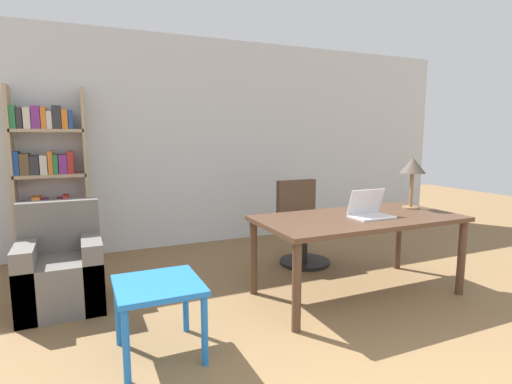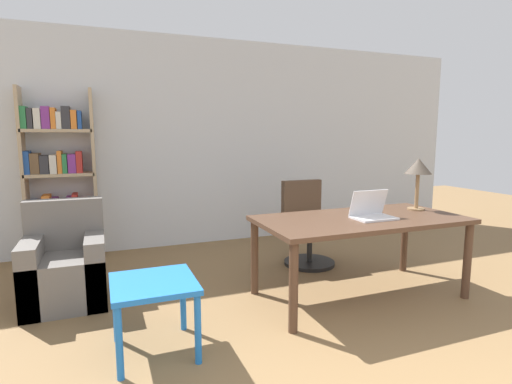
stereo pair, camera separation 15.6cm
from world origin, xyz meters
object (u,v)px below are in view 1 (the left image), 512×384
(laptop, at_px, (370,211))
(office_chair, at_px, (302,228))
(armchair, at_px, (61,272))
(desk, at_px, (358,225))
(bookshelf, at_px, (47,183))
(table_lamp, at_px, (413,168))
(side_table_blue, at_px, (158,294))

(laptop, xyz_separation_m, office_chair, (-0.05, 1.08, -0.38))
(office_chair, xyz_separation_m, armchair, (-2.48, -0.19, -0.10))
(desk, distance_m, bookshelf, 3.39)
(armchair, bearing_deg, office_chair, 4.42)
(laptop, height_order, armchair, laptop)
(office_chair, relative_size, bookshelf, 0.47)
(laptop, xyz_separation_m, armchair, (-2.53, 0.89, -0.48))
(laptop, xyz_separation_m, table_lamp, (0.67, 0.18, 0.35))
(desk, relative_size, side_table_blue, 3.31)
(side_table_blue, distance_m, bookshelf, 2.61)
(desk, distance_m, table_lamp, 0.88)
(office_chair, bearing_deg, bookshelf, 156.74)
(desk, bearing_deg, armchair, 161.55)
(desk, xyz_separation_m, side_table_blue, (-1.85, -0.30, -0.23))
(laptop, relative_size, table_lamp, 0.72)
(armchair, relative_size, bookshelf, 0.45)
(side_table_blue, bearing_deg, table_lamp, 9.14)
(desk, xyz_separation_m, laptop, (0.07, -0.06, 0.14))
(office_chair, distance_m, bookshelf, 2.91)
(side_table_blue, xyz_separation_m, armchair, (-0.62, 1.12, -0.12))
(bookshelf, bearing_deg, armchair, -83.65)
(laptop, distance_m, office_chair, 1.14)
(armchair, bearing_deg, laptop, -19.32)
(laptop, height_order, bookshelf, bookshelf)
(desk, height_order, armchair, armchair)
(armchair, bearing_deg, side_table_blue, -61.22)
(laptop, relative_size, armchair, 0.41)
(table_lamp, height_order, armchair, table_lamp)
(desk, bearing_deg, table_lamp, 9.06)
(laptop, xyz_separation_m, side_table_blue, (-1.91, -0.23, -0.36))
(bookshelf, bearing_deg, office_chair, -23.26)
(office_chair, xyz_separation_m, bookshelf, (-2.63, 1.13, 0.52))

